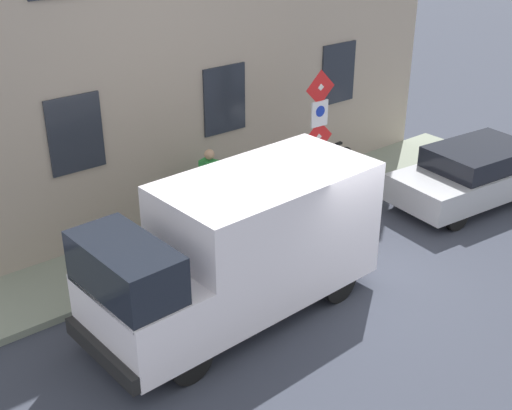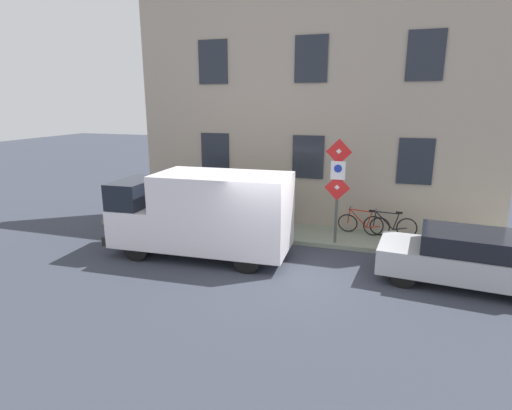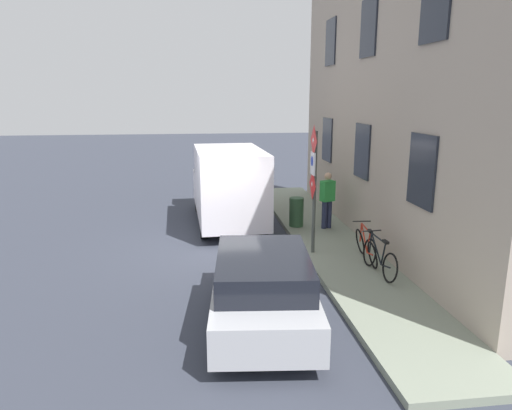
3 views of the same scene
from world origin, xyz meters
TOP-DOWN VIEW (x-y plane):
  - ground_plane at (0.00, 0.00)m, footprint 80.00×80.00m
  - sidewalk_slab at (3.30, 0.00)m, footprint 1.93×14.78m
  - building_facade at (4.61, 0.00)m, footprint 0.75×12.78m
  - sign_post_stacked at (2.54, -1.24)m, footprint 0.16×0.56m
  - delivery_van at (0.64, 2.37)m, footprint 2.22×5.41m
  - parked_hatchback at (0.78, -4.67)m, footprint 2.13×4.15m
  - bicycle_black at (3.71, -2.88)m, footprint 0.46×1.71m
  - bicycle_red at (3.71, -2.04)m, footprint 0.46×1.72m
  - pedestrian at (3.56, 0.92)m, footprint 0.47×0.38m
  - litter_bin at (2.68, 1.26)m, footprint 0.44×0.44m

SIDE VIEW (x-z plane):
  - ground_plane at x=0.00m, z-range 0.00..0.00m
  - sidewalk_slab at x=3.30m, z-range 0.00..0.14m
  - bicycle_black at x=3.71m, z-range 0.07..0.96m
  - bicycle_red at x=3.71m, z-range 0.07..0.96m
  - litter_bin at x=2.68m, z-range 0.14..1.04m
  - parked_hatchback at x=0.78m, z-range 0.04..1.42m
  - pedestrian at x=3.56m, z-range 0.21..1.93m
  - delivery_van at x=0.64m, z-range 0.08..2.58m
  - sign_post_stacked at x=2.54m, z-range 0.60..3.75m
  - building_facade at x=4.61m, z-range 0.00..8.12m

